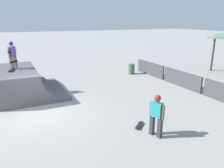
# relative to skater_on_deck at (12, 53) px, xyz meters

# --- Properties ---
(ground_plane) EXTENTS (160.00, 160.00, 0.00)m
(ground_plane) POSITION_rel_skater_on_deck_xyz_m (3.69, 0.73, -2.52)
(ground_plane) COLOR gray
(quarter_pipe_ramp) EXTENTS (4.72, 3.71, 1.60)m
(quarter_pipe_ramp) POSITION_rel_skater_on_deck_xyz_m (0.21, 0.34, -1.80)
(quarter_pipe_ramp) COLOR #565459
(quarter_pipe_ramp) RESTS_ON ground
(skater_on_deck) EXTENTS (0.62, 0.55, 1.61)m
(skater_on_deck) POSITION_rel_skater_on_deck_xyz_m (0.00, 0.00, 0.00)
(skater_on_deck) COLOR #6B6051
(skater_on_deck) RESTS_ON quarter_pipe_ramp
(skateboard_on_deck) EXTENTS (0.88, 0.43, 0.09)m
(skateboard_on_deck) POSITION_rel_skater_on_deck_xyz_m (0.57, -0.17, -0.86)
(skateboard_on_deck) COLOR silver
(skateboard_on_deck) RESTS_ON quarter_pipe_ramp
(bystander_walking) EXTENTS (0.66, 0.35, 1.70)m
(bystander_walking) POSITION_rel_skater_on_deck_xyz_m (7.82, 4.61, -1.52)
(bystander_walking) COLOR #2D2D33
(bystander_walking) RESTS_ON ground
(skateboard_on_ground) EXTENTS (0.66, 0.69, 0.09)m
(skateboard_on_ground) POSITION_rel_skater_on_deck_xyz_m (6.90, 4.45, -2.46)
(skateboard_on_ground) COLOR blue
(skateboard_on_ground) RESTS_ON ground
(barrier_fence) EXTENTS (10.78, 0.12, 1.05)m
(barrier_fence) POSITION_rel_skater_on_deck_xyz_m (3.17, 10.21, -2.00)
(barrier_fence) COLOR #3D3D42
(barrier_fence) RESTS_ON ground
(trash_bin) EXTENTS (0.52, 0.52, 0.85)m
(trash_bin) POSITION_rel_skater_on_deck_xyz_m (-1.45, 9.00, -2.10)
(trash_bin) COLOR #385B3D
(trash_bin) RESTS_ON ground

